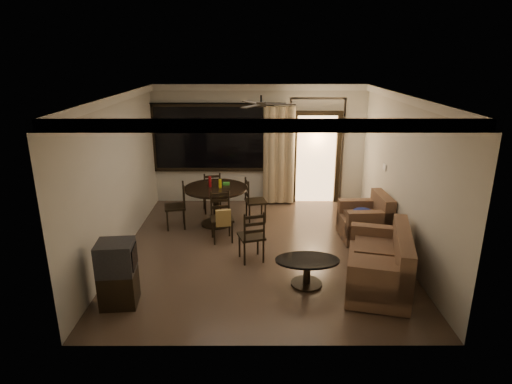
{
  "coord_description": "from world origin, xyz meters",
  "views": [
    {
      "loc": [
        -0.09,
        -7.21,
        3.45
      ],
      "look_at": [
        -0.08,
        0.2,
        1.05
      ],
      "focal_mm": 30.0,
      "sensor_mm": 36.0,
      "label": 1
    }
  ],
  "objects_px": {
    "tv_cabinet": "(118,274)",
    "dining_table": "(216,195)",
    "dining_chair_south": "(222,226)",
    "dining_chair_north": "(212,200)",
    "sofa": "(382,265)",
    "coffee_table": "(307,268)",
    "side_chair": "(252,245)",
    "armchair": "(367,221)",
    "dining_chair_west": "(176,215)",
    "dining_chair_east": "(255,209)"
  },
  "relations": [
    {
      "from": "dining_table",
      "to": "dining_chair_west",
      "type": "height_order",
      "value": "dining_table"
    },
    {
      "from": "side_chair",
      "to": "dining_chair_east",
      "type": "bearing_deg",
      "value": -108.59
    },
    {
      "from": "dining_chair_east",
      "to": "coffee_table",
      "type": "bearing_deg",
      "value": -175.45
    },
    {
      "from": "dining_chair_east",
      "to": "side_chair",
      "type": "height_order",
      "value": "dining_chair_east"
    },
    {
      "from": "dining_chair_south",
      "to": "sofa",
      "type": "bearing_deg",
      "value": -45.55
    },
    {
      "from": "dining_chair_south",
      "to": "sofa",
      "type": "relative_size",
      "value": 0.52
    },
    {
      "from": "dining_chair_east",
      "to": "side_chair",
      "type": "relative_size",
      "value": 1.01
    },
    {
      "from": "sofa",
      "to": "side_chair",
      "type": "relative_size",
      "value": 1.95
    },
    {
      "from": "dining_chair_east",
      "to": "dining_chair_south",
      "type": "relative_size",
      "value": 1.0
    },
    {
      "from": "side_chair",
      "to": "dining_chair_west",
      "type": "bearing_deg",
      "value": -60.03
    },
    {
      "from": "dining_chair_south",
      "to": "side_chair",
      "type": "height_order",
      "value": "dining_chair_south"
    },
    {
      "from": "dining_chair_south",
      "to": "armchair",
      "type": "height_order",
      "value": "dining_chair_south"
    },
    {
      "from": "dining_table",
      "to": "dining_chair_west",
      "type": "bearing_deg",
      "value": -167.77
    },
    {
      "from": "dining_table",
      "to": "dining_chair_south",
      "type": "height_order",
      "value": "dining_table"
    },
    {
      "from": "dining_chair_west",
      "to": "dining_chair_south",
      "type": "height_order",
      "value": "same"
    },
    {
      "from": "tv_cabinet",
      "to": "dining_table",
      "type": "bearing_deg",
      "value": 64.25
    },
    {
      "from": "dining_chair_west",
      "to": "dining_chair_north",
      "type": "distance_m",
      "value": 1.15
    },
    {
      "from": "coffee_table",
      "to": "side_chair",
      "type": "height_order",
      "value": "side_chair"
    },
    {
      "from": "dining_chair_west",
      "to": "side_chair",
      "type": "bearing_deg",
      "value": 34.45
    },
    {
      "from": "dining_table",
      "to": "dining_chair_north",
      "type": "relative_size",
      "value": 1.38
    },
    {
      "from": "dining_table",
      "to": "armchair",
      "type": "xyz_separation_m",
      "value": [
        2.99,
        -0.74,
        -0.28
      ]
    },
    {
      "from": "dining_chair_north",
      "to": "sofa",
      "type": "bearing_deg",
      "value": 119.38
    },
    {
      "from": "dining_chair_north",
      "to": "armchair",
      "type": "height_order",
      "value": "dining_chair_north"
    },
    {
      "from": "dining_chair_north",
      "to": "coffee_table",
      "type": "relative_size",
      "value": 0.95
    },
    {
      "from": "dining_table",
      "to": "sofa",
      "type": "relative_size",
      "value": 0.71
    },
    {
      "from": "dining_chair_south",
      "to": "side_chair",
      "type": "xyz_separation_m",
      "value": [
        0.57,
        -0.83,
        -0.02
      ]
    },
    {
      "from": "dining_chair_north",
      "to": "dining_table",
      "type": "bearing_deg",
      "value": 90.1
    },
    {
      "from": "dining_chair_east",
      "to": "dining_chair_north",
      "type": "bearing_deg",
      "value": 46.76
    },
    {
      "from": "sofa",
      "to": "dining_chair_east",
      "type": "bearing_deg",
      "value": 139.81
    },
    {
      "from": "dining_chair_north",
      "to": "dining_chair_west",
      "type": "bearing_deg",
      "value": 43.24
    },
    {
      "from": "dining_table",
      "to": "dining_chair_south",
      "type": "xyz_separation_m",
      "value": [
        0.18,
        -0.84,
        -0.34
      ]
    },
    {
      "from": "dining_chair_east",
      "to": "coffee_table",
      "type": "relative_size",
      "value": 0.95
    },
    {
      "from": "dining_chair_east",
      "to": "tv_cabinet",
      "type": "relative_size",
      "value": 0.98
    },
    {
      "from": "tv_cabinet",
      "to": "side_chair",
      "type": "relative_size",
      "value": 1.03
    },
    {
      "from": "coffee_table",
      "to": "side_chair",
      "type": "xyz_separation_m",
      "value": [
        -0.87,
        0.84,
        -0.01
      ]
    },
    {
      "from": "dining_chair_east",
      "to": "armchair",
      "type": "height_order",
      "value": "dining_chair_east"
    },
    {
      "from": "dining_chair_west",
      "to": "dining_chair_east",
      "type": "height_order",
      "value": "same"
    },
    {
      "from": "armchair",
      "to": "side_chair",
      "type": "xyz_separation_m",
      "value": [
        -2.23,
        -0.92,
        -0.08
      ]
    },
    {
      "from": "dining_chair_north",
      "to": "side_chair",
      "type": "xyz_separation_m",
      "value": [
        0.92,
        -2.43,
        -0.0
      ]
    },
    {
      "from": "dining_table",
      "to": "dining_chair_west",
      "type": "distance_m",
      "value": 0.91
    },
    {
      "from": "dining_chair_west",
      "to": "dining_table",
      "type": "bearing_deg",
      "value": 90.07
    },
    {
      "from": "dining_chair_west",
      "to": "dining_chair_south",
      "type": "relative_size",
      "value": 1.0
    },
    {
      "from": "armchair",
      "to": "coffee_table",
      "type": "relative_size",
      "value": 0.92
    },
    {
      "from": "dining_chair_north",
      "to": "tv_cabinet",
      "type": "relative_size",
      "value": 0.98
    },
    {
      "from": "dining_table",
      "to": "armchair",
      "type": "relative_size",
      "value": 1.43
    },
    {
      "from": "tv_cabinet",
      "to": "side_chair",
      "type": "bearing_deg",
      "value": 30.83
    },
    {
      "from": "dining_chair_south",
      "to": "dining_chair_north",
      "type": "bearing_deg",
      "value": 90.0
    },
    {
      "from": "dining_chair_north",
      "to": "sofa",
      "type": "height_order",
      "value": "dining_chair_north"
    },
    {
      "from": "dining_table",
      "to": "sofa",
      "type": "xyz_separation_m",
      "value": [
        2.77,
        -2.55,
        -0.29
      ]
    },
    {
      "from": "tv_cabinet",
      "to": "sofa",
      "type": "bearing_deg",
      "value": 1.89
    }
  ]
}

